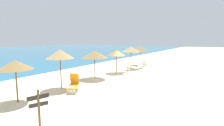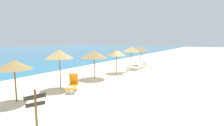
# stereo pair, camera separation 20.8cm
# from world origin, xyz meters

# --- Properties ---
(ground_plane) EXTENTS (160.00, 160.00, 0.00)m
(ground_plane) POSITION_xyz_m (0.00, 0.00, 0.00)
(ground_plane) COLOR beige
(dune_ridge) EXTENTS (41.65, 10.19, 2.54)m
(dune_ridge) POSITION_xyz_m (3.91, -8.29, 1.27)
(dune_ridge) COLOR beige
(dune_ridge) RESTS_ON ground_plane
(beach_umbrella_0) EXTENTS (1.95, 1.95, 2.45)m
(beach_umbrella_0) POSITION_xyz_m (-9.64, 1.76, 2.17)
(beach_umbrella_0) COLOR brown
(beach_umbrella_0) RESTS_ON ground_plane
(beach_umbrella_1) EXTENTS (2.01, 2.01, 2.88)m
(beach_umbrella_1) POSITION_xyz_m (-6.37, 1.80, 2.55)
(beach_umbrella_1) COLOR brown
(beach_umbrella_1) RESTS_ON ground_plane
(beach_umbrella_2) EXTENTS (2.45, 2.45, 2.58)m
(beach_umbrella_2) POSITION_xyz_m (-2.37, 1.77, 2.25)
(beach_umbrella_2) COLOR brown
(beach_umbrella_2) RESTS_ON ground_plane
(beach_umbrella_3) EXTENTS (2.01, 2.01, 2.54)m
(beach_umbrella_3) POSITION_xyz_m (0.98, 1.45, 2.21)
(beach_umbrella_3) COLOR brown
(beach_umbrella_3) RESTS_ON ground_plane
(beach_umbrella_4) EXTENTS (2.29, 2.29, 2.75)m
(beach_umbrella_4) POSITION_xyz_m (4.43, 1.38, 2.41)
(beach_umbrella_4) COLOR brown
(beach_umbrella_4) RESTS_ON ground_plane
(beach_umbrella_5) EXTENTS (2.16, 2.16, 2.69)m
(beach_umbrella_5) POSITION_xyz_m (7.89, 1.64, 2.34)
(beach_umbrella_5) COLOR brown
(beach_umbrella_5) RESTS_ON ground_plane
(lounge_chair_0) EXTENTS (1.59, 0.83, 1.03)m
(lounge_chair_0) POSITION_xyz_m (5.49, 0.35, 0.44)
(lounge_chair_0) COLOR white
(lounge_chair_0) RESTS_ON ground_plane
(lounge_chair_1) EXTENTS (1.63, 1.39, 1.18)m
(lounge_chair_1) POSITION_xyz_m (-6.28, 0.65, 0.49)
(lounge_chair_1) COLOR orange
(lounge_chair_1) RESTS_ON ground_plane
(lounge_chair_2) EXTENTS (1.40, 1.14, 1.01)m
(lounge_chair_2) POSITION_xyz_m (1.99, 0.87, 0.41)
(lounge_chair_2) COLOR white
(lounge_chair_2) RESTS_ON ground_plane
(wooden_signpost) EXTENTS (0.82, 0.30, 1.67)m
(wooden_signpost) POSITION_xyz_m (-10.94, -2.09, 1.00)
(wooden_signpost) COLOR brown
(wooden_signpost) RESTS_ON ground_plane
(beach_ball) EXTENTS (0.38, 0.38, 0.38)m
(beach_ball) POSITION_xyz_m (-1.19, -2.99, 0.19)
(beach_ball) COLOR red
(beach_ball) RESTS_ON ground_plane
(cooler_box) EXTENTS (0.34, 0.44, 0.44)m
(cooler_box) POSITION_xyz_m (-6.82, 0.31, 0.22)
(cooler_box) COLOR white
(cooler_box) RESTS_ON ground_plane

